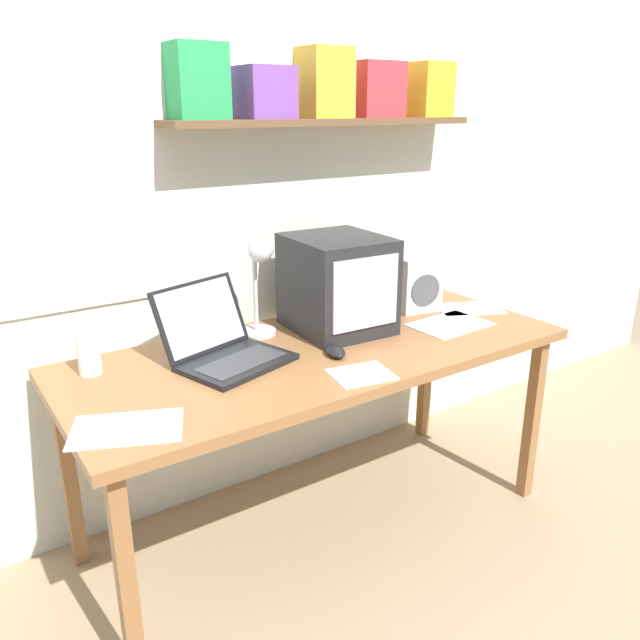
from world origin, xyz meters
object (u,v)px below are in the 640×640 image
(computer_mouse, at_px, (336,351))
(printed_handout, at_px, (362,374))
(laptop, at_px, (221,342))
(crt_monitor, at_px, (337,284))
(loose_paper_near_monitor, at_px, (127,428))
(juice_glass, at_px, (89,355))
(space_heater, at_px, (417,284))
(open_notebook, at_px, (450,324))
(loose_paper_near_laptop, at_px, (469,309))
(desk_lamp, at_px, (259,277))
(corner_desk, at_px, (320,363))

(computer_mouse, distance_m, printed_handout, 0.18)
(laptop, height_order, computer_mouse, laptop)
(crt_monitor, xyz_separation_m, laptop, (-0.49, -0.04, -0.11))
(laptop, xyz_separation_m, loose_paper_near_monitor, (-0.40, -0.29, -0.06))
(juice_glass, xyz_separation_m, space_heater, (1.27, -0.08, 0.05))
(juice_glass, relative_size, open_notebook, 0.46)
(loose_paper_near_laptop, distance_m, printed_handout, 0.82)
(space_heater, height_order, printed_handout, space_heater)
(open_notebook, relative_size, printed_handout, 1.43)
(desk_lamp, distance_m, space_heater, 0.69)
(open_notebook, bearing_deg, desk_lamp, 156.11)
(crt_monitor, relative_size, juice_glass, 2.73)
(desk_lamp, distance_m, computer_mouse, 0.38)
(loose_paper_near_laptop, bearing_deg, crt_monitor, 169.06)
(loose_paper_near_laptop, bearing_deg, loose_paper_near_monitor, -171.95)
(crt_monitor, relative_size, desk_lamp, 1.04)
(desk_lamp, distance_m, open_notebook, 0.75)
(corner_desk, bearing_deg, space_heater, 13.26)
(computer_mouse, distance_m, open_notebook, 0.54)
(corner_desk, relative_size, computer_mouse, 14.82)
(desk_lamp, distance_m, loose_paper_near_monitor, 0.77)
(juice_glass, xyz_separation_m, loose_paper_near_monitor, (-0.02, -0.41, -0.06))
(laptop, xyz_separation_m, printed_handout, (0.30, -0.35, -0.06))
(open_notebook, bearing_deg, laptop, 168.74)
(laptop, height_order, open_notebook, laptop)
(computer_mouse, distance_m, loose_paper_near_monitor, 0.74)
(crt_monitor, relative_size, printed_handout, 1.81)
(crt_monitor, distance_m, printed_handout, 0.46)
(corner_desk, distance_m, computer_mouse, 0.12)
(juice_glass, bearing_deg, laptop, -18.31)
(crt_monitor, relative_size, space_heater, 1.73)
(loose_paper_near_monitor, height_order, printed_handout, same)
(computer_mouse, bearing_deg, juice_glass, 156.74)
(corner_desk, bearing_deg, loose_paper_near_monitor, -164.97)
(laptop, relative_size, loose_paper_near_monitor, 1.27)
(computer_mouse, relative_size, printed_handout, 0.56)
(juice_glass, height_order, space_heater, space_heater)
(desk_lamp, bearing_deg, corner_desk, -57.01)
(juice_glass, bearing_deg, desk_lamp, -0.91)
(juice_glass, distance_m, loose_paper_near_monitor, 0.42)
(laptop, xyz_separation_m, open_notebook, (0.87, -0.17, -0.06))
(laptop, height_order, space_heater, laptop)
(corner_desk, bearing_deg, laptop, 164.71)
(crt_monitor, distance_m, computer_mouse, 0.31)
(desk_lamp, relative_size, space_heater, 1.66)
(crt_monitor, bearing_deg, loose_paper_near_laptop, -7.78)
(desk_lamp, distance_m, juice_glass, 0.62)
(juice_glass, relative_size, printed_handout, 0.66)
(computer_mouse, distance_m, loose_paper_near_laptop, 0.75)
(computer_mouse, relative_size, loose_paper_near_laptop, 0.39)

